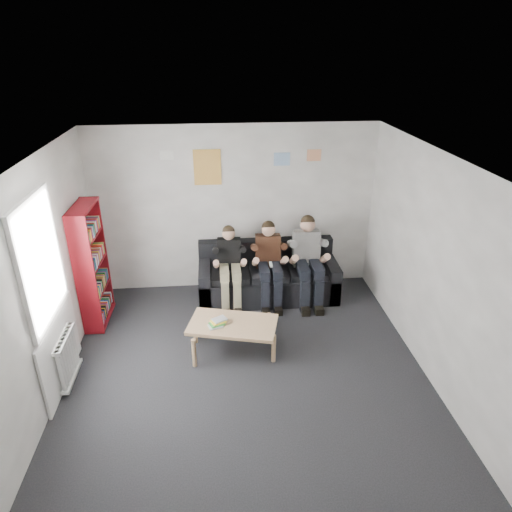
{
  "coord_description": "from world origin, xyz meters",
  "views": [
    {
      "loc": [
        -0.31,
        -4.43,
        3.81
      ],
      "look_at": [
        0.24,
        1.3,
        1.08
      ],
      "focal_mm": 32.0,
      "sensor_mm": 36.0,
      "label": 1
    }
  ],
  "objects": [
    {
      "name": "bookshelf",
      "position": [
        -2.09,
        1.58,
        0.9
      ],
      "size": [
        0.27,
        0.81,
        1.8
      ],
      "rotation": [
        0.0,
        0.0,
        -0.02
      ],
      "color": "maroon",
      "rests_on": "ground"
    },
    {
      "name": "window",
      "position": [
        -2.22,
        0.2,
        1.03
      ],
      "size": [
        0.05,
        1.3,
        2.36
      ],
      "color": "white",
      "rests_on": "room_shell"
    },
    {
      "name": "room_shell",
      "position": [
        0.0,
        0.0,
        1.35
      ],
      "size": [
        5.0,
        5.0,
        5.0
      ],
      "color": "black",
      "rests_on": "ground"
    },
    {
      "name": "person_right",
      "position": [
        1.12,
        1.88,
        0.68
      ],
      "size": [
        0.42,
        0.91,
        1.37
      ],
      "rotation": [
        0.0,
        0.0,
        -0.02
      ],
      "color": "white",
      "rests_on": "sofa"
    },
    {
      "name": "person_left",
      "position": [
        -0.12,
        1.88,
        0.63
      ],
      "size": [
        0.36,
        0.78,
        1.25
      ],
      "rotation": [
        0.0,
        0.0,
        -0.05
      ],
      "color": "black",
      "rests_on": "sofa"
    },
    {
      "name": "poster_sign",
      "position": [
        -1.0,
        2.49,
        2.25
      ],
      "size": [
        0.2,
        0.01,
        0.14
      ],
      "primitive_type": "cube",
      "color": "white",
      "rests_on": "room_shell"
    },
    {
      "name": "coffee_table",
      "position": [
        -0.14,
        0.59,
        0.4
      ],
      "size": [
        1.14,
        0.62,
        0.45
      ],
      "rotation": [
        0.0,
        0.0,
        -0.25
      ],
      "color": "tan",
      "rests_on": "ground"
    },
    {
      "name": "game_cases",
      "position": [
        -0.34,
        0.58,
        0.48
      ],
      "size": [
        0.24,
        0.22,
        0.06
      ],
      "rotation": [
        0.0,
        0.0,
        0.31
      ],
      "color": "silver",
      "rests_on": "coffee_table"
    },
    {
      "name": "poster_blue",
      "position": [
        0.75,
        2.49,
        2.15
      ],
      "size": [
        0.25,
        0.01,
        0.2
      ],
      "primitive_type": "cube",
      "color": "#4391E4",
      "rests_on": "room_shell"
    },
    {
      "name": "poster_pink",
      "position": [
        1.25,
        2.49,
        2.2
      ],
      "size": [
        0.22,
        0.01,
        0.18
      ],
      "primitive_type": "cube",
      "color": "#BB3A83",
      "rests_on": "room_shell"
    },
    {
      "name": "person_middle",
      "position": [
        0.5,
        1.88,
        0.65
      ],
      "size": [
        0.39,
        0.84,
        1.3
      ],
      "rotation": [
        0.0,
        0.0,
        -0.04
      ],
      "color": "#462717",
      "rests_on": "sofa"
    },
    {
      "name": "radiator",
      "position": [
        -2.15,
        0.2,
        0.35
      ],
      "size": [
        0.1,
        0.64,
        0.6
      ],
      "color": "white",
      "rests_on": "ground"
    },
    {
      "name": "poster_large",
      "position": [
        -0.4,
        2.49,
        2.05
      ],
      "size": [
        0.42,
        0.01,
        0.55
      ],
      "primitive_type": "cube",
      "color": "gold",
      "rests_on": "room_shell"
    },
    {
      "name": "sofa",
      "position": [
        0.5,
        2.08,
        0.31
      ],
      "size": [
        2.21,
        0.9,
        0.85
      ],
      "color": "black",
      "rests_on": "ground"
    }
  ]
}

